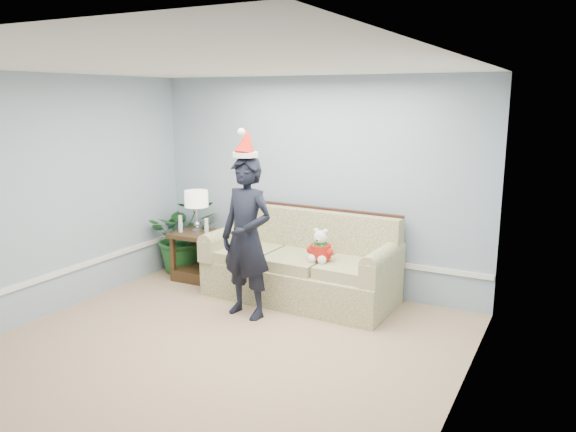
# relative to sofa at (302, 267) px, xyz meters

# --- Properties ---
(room_shell) EXTENTS (4.54, 5.04, 2.74)m
(room_shell) POSITION_rel_sofa_xyz_m (-0.06, -2.02, 0.97)
(room_shell) COLOR tan
(room_shell) RESTS_ON ground
(wainscot_trim) EXTENTS (4.49, 4.99, 0.06)m
(wainscot_trim) POSITION_rel_sofa_xyz_m (-1.23, -0.85, 0.07)
(wainscot_trim) COLOR white
(wainscot_trim) RESTS_ON room_shell
(sofa) EXTENTS (2.34, 1.07, 1.08)m
(sofa) POSITION_rel_sofa_xyz_m (0.00, 0.00, 0.00)
(sofa) COLOR #505829
(sofa) RESTS_ON room_shell
(side_table) EXTENTS (0.70, 0.59, 0.66)m
(side_table) POSITION_rel_sofa_xyz_m (-1.55, -0.01, -0.13)
(side_table) COLOR #3D2916
(side_table) RESTS_ON room_shell
(table_lamp) EXTENTS (0.32, 0.32, 0.56)m
(table_lamp) POSITION_rel_sofa_xyz_m (-1.58, 0.01, 0.70)
(table_lamp) COLOR silver
(table_lamp) RESTS_ON side_table
(candle_pair) EXTENTS (0.49, 0.06, 0.23)m
(candle_pair) POSITION_rel_sofa_xyz_m (-1.56, -0.11, 0.38)
(candle_pair) COLOR silver
(candle_pair) RESTS_ON side_table
(houseplant) EXTENTS (1.26, 1.25, 1.06)m
(houseplant) POSITION_rel_sofa_xyz_m (-1.97, 0.19, 0.14)
(houseplant) COLOR #1C5222
(houseplant) RESTS_ON room_shell
(man) EXTENTS (0.72, 0.52, 1.81)m
(man) POSITION_rel_sofa_xyz_m (-0.29, -0.81, 0.52)
(man) COLOR black
(man) RESTS_ON room_shell
(santa_hat) EXTENTS (0.28, 0.31, 0.32)m
(santa_hat) POSITION_rel_sofa_xyz_m (-0.29, -0.79, 1.56)
(santa_hat) COLOR white
(santa_hat) RESTS_ON man
(teddy_bear) EXTENTS (0.25, 0.28, 0.40)m
(teddy_bear) POSITION_rel_sofa_xyz_m (0.34, -0.21, 0.33)
(teddy_bear) COLOR white
(teddy_bear) RESTS_ON sofa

